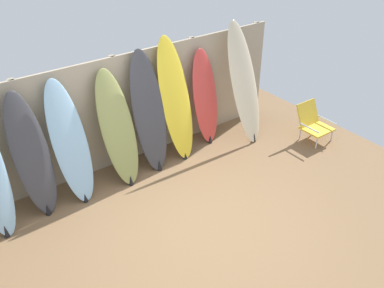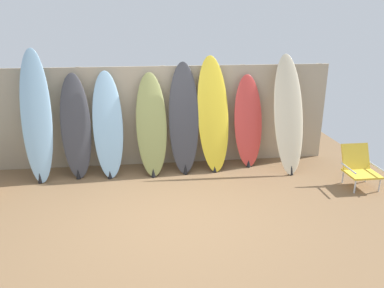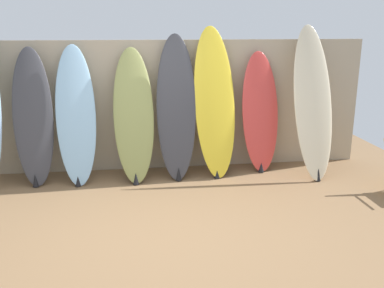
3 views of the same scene
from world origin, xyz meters
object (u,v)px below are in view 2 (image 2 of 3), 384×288
(beach_chair, at_px, (359,166))
(surfboard_skyblue_0, at_px, (36,117))
(surfboard_charcoal_1, at_px, (76,127))
(surfboard_olive_3, at_px, (151,125))
(surfboard_skyblue_2, at_px, (108,125))
(surfboard_yellow_5, at_px, (213,115))
(surfboard_cream_7, at_px, (288,115))
(surfboard_charcoal_4, at_px, (184,119))
(surfboard_red_6, at_px, (248,122))

(beach_chair, bearing_deg, surfboard_skyblue_0, -177.79)
(surfboard_charcoal_1, height_order, beach_chair, surfboard_charcoal_1)
(surfboard_olive_3, bearing_deg, surfboard_skyblue_2, 179.65)
(surfboard_skyblue_0, relative_size, surfboard_charcoal_1, 1.23)
(surfboard_yellow_5, xyz_separation_m, surfboard_cream_7, (1.30, -0.17, 0.01))
(beach_chair, bearing_deg, surfboard_skyblue_2, 178.92)
(surfboard_charcoal_4, bearing_deg, surfboard_skyblue_2, -178.97)
(surfboard_yellow_5, bearing_deg, surfboard_charcoal_1, -179.15)
(surfboard_yellow_5, distance_m, surfboard_cream_7, 1.31)
(surfboard_skyblue_0, xyz_separation_m, surfboard_red_6, (3.60, 0.16, -0.24))
(surfboard_skyblue_2, height_order, surfboard_charcoal_4, surfboard_charcoal_4)
(surfboard_charcoal_4, xyz_separation_m, beach_chair, (2.74, -0.99, -0.61))
(surfboard_charcoal_1, xyz_separation_m, surfboard_yellow_5, (2.34, 0.03, 0.13))
(surfboard_skyblue_2, height_order, surfboard_yellow_5, surfboard_yellow_5)
(surfboard_skyblue_2, bearing_deg, surfboard_red_6, 2.93)
(surfboard_skyblue_2, xyz_separation_m, surfboard_red_6, (2.47, 0.13, -0.05))
(surfboard_charcoal_1, height_order, surfboard_cream_7, surfboard_cream_7)
(surfboard_cream_7, xyz_separation_m, beach_chair, (0.92, -0.85, -0.67))
(surfboard_skyblue_0, distance_m, surfboard_skyblue_2, 1.14)
(surfboard_olive_3, height_order, surfboard_red_6, surfboard_olive_3)
(surfboard_skyblue_0, xyz_separation_m, surfboard_olive_3, (1.86, 0.03, -0.20))
(surfboard_yellow_5, relative_size, surfboard_red_6, 1.20)
(surfboard_skyblue_2, relative_size, surfboard_red_6, 1.07)
(surfboard_charcoal_4, bearing_deg, surfboard_cream_7, -4.43)
(surfboard_red_6, bearing_deg, surfboard_charcoal_4, -174.99)
(surfboard_skyblue_2, distance_m, surfboard_charcoal_4, 1.29)
(surfboard_red_6, bearing_deg, surfboard_skyblue_2, -177.07)
(surfboard_skyblue_0, bearing_deg, surfboard_cream_7, -1.08)
(surfboard_charcoal_4, relative_size, surfboard_red_6, 1.15)
(beach_chair, bearing_deg, surfboard_charcoal_1, -179.76)
(surfboard_skyblue_0, relative_size, beach_chair, 3.35)
(surfboard_skyblue_0, xyz_separation_m, surfboard_charcoal_4, (2.42, 0.06, -0.12))
(surfboard_charcoal_4, distance_m, surfboard_red_6, 1.19)
(surfboard_skyblue_0, relative_size, surfboard_olive_3, 1.24)
(surfboard_charcoal_4, bearing_deg, beach_chair, -19.95)
(surfboard_charcoal_1, relative_size, surfboard_yellow_5, 0.87)
(surfboard_charcoal_1, xyz_separation_m, surfboard_olive_3, (1.26, -0.02, -0.00))
(surfboard_cream_7, relative_size, beach_chair, 3.13)
(surfboard_charcoal_1, height_order, surfboard_skyblue_2, surfboard_skyblue_2)
(surfboard_olive_3, xyz_separation_m, surfboard_charcoal_4, (0.56, 0.03, 0.08))
(surfboard_charcoal_4, bearing_deg, surfboard_olive_3, -177.16)
(surfboard_olive_3, bearing_deg, surfboard_yellow_5, 3.02)
(surfboard_skyblue_0, height_order, surfboard_skyblue_2, surfboard_skyblue_0)
(surfboard_olive_3, xyz_separation_m, beach_chair, (3.30, -0.97, -0.53))
(surfboard_skyblue_2, distance_m, beach_chair, 4.19)
(surfboard_skyblue_0, height_order, surfboard_olive_3, surfboard_skyblue_0)
(surfboard_charcoal_4, relative_size, surfboard_yellow_5, 0.95)
(surfboard_charcoal_1, bearing_deg, surfboard_skyblue_2, -1.90)
(surfboard_charcoal_1, relative_size, surfboard_charcoal_4, 0.92)
(beach_chair, bearing_deg, surfboard_charcoal_4, 172.52)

